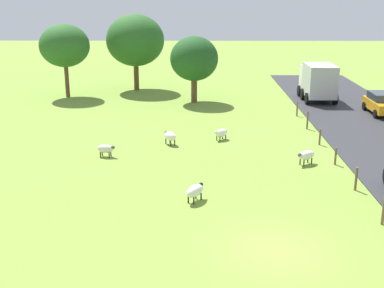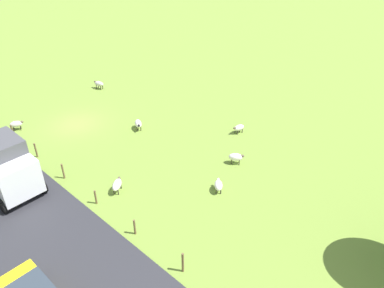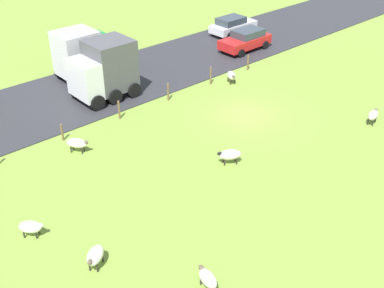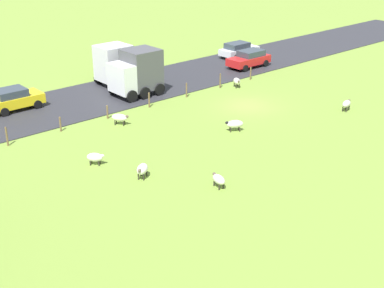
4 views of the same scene
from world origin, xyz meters
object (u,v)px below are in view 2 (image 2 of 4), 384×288
sheep_1 (236,157)px  sheep_5 (117,185)px  sheep_6 (218,185)px  sheep_3 (99,84)px  sheep_4 (138,124)px  sheep_2 (16,124)px  sheep_0 (239,128)px  truck_0 (7,168)px

sheep_1 → sheep_5: bearing=-25.7°
sheep_6 → sheep_5: bearing=-46.8°
sheep_3 → sheep_6: 19.69m
sheep_4 → sheep_1: bearing=100.0°
sheep_5 → sheep_1: bearing=154.3°
sheep_4 → sheep_5: bearing=40.3°
sheep_2 → sheep_5: (-0.79, 12.46, -0.02)m
sheep_1 → sheep_5: 8.56m
sheep_3 → sheep_4: 9.62m
sheep_0 → truck_0: 17.11m
sheep_2 → sheep_3: bearing=-168.2°
sheep_2 → sheep_6: (-5.27, 17.23, -0.08)m
sheep_3 → sheep_6: sheep_3 is taller
sheep_2 → sheep_3: size_ratio=0.92×
sheep_3 → sheep_2: bearing=11.8°
sheep_5 → sheep_0: bearing=173.6°
sheep_1 → sheep_6: 3.41m
sheep_4 → sheep_6: size_ratio=1.19×
sheep_2 → sheep_0: bearing=131.4°
sheep_4 → sheep_6: 10.10m
sheep_5 → sheep_4: bearing=-139.7°
sheep_3 → sheep_1: bearing=86.7°
sheep_2 → sheep_3: 9.74m
sheep_4 → sheep_5: 8.04m
sheep_5 → sheep_3: bearing=-121.2°
truck_0 → sheep_5: bearing=133.6°
sheep_3 → sheep_4: bearing=74.3°
sheep_5 → sheep_6: bearing=133.2°
sheep_1 → sheep_6: sheep_1 is taller
sheep_4 → truck_0: truck_0 is taller
sheep_2 → sheep_4: 10.04m
sheep_6 → sheep_1: bearing=-161.8°
sheep_0 → sheep_1: (3.61, 2.44, 0.07)m
sheep_0 → sheep_3: 15.93m
sheep_0 → sheep_5: bearing=-6.4°
sheep_4 → truck_0: (10.74, 0.37, 1.42)m
sheep_3 → truck_0: bearing=35.8°
sheep_0 → sheep_4: sheep_4 is taller
truck_0 → sheep_6: bearing=133.4°
sheep_0 → sheep_2: 18.31m
sheep_6 → sheep_2: bearing=-73.0°
sheep_3 → sheep_5: sheep_3 is taller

